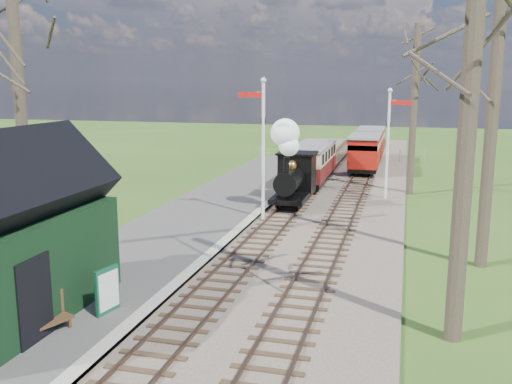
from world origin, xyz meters
TOP-DOWN VIEW (x-y plane):
  - distant_hills at (1.40, 64.38)m, footprint 114.40×48.00m
  - ballast_bed at (1.30, 22.00)m, footprint 8.00×60.00m
  - track_near at (0.00, 22.00)m, footprint 1.60×60.00m
  - track_far at (2.60, 22.00)m, footprint 1.60×60.00m
  - platform at (-3.50, 14.00)m, footprint 5.00×44.00m
  - coping_strip at (-1.20, 14.00)m, footprint 0.40×44.00m
  - station_shed at (-4.30, 4.00)m, footprint 3.25×6.30m
  - semaphore_near at (-0.77, 16.00)m, footprint 1.22×0.24m
  - semaphore_far at (4.37, 22.00)m, footprint 1.22×0.24m
  - bare_trees at (1.33, 10.10)m, footprint 15.51×22.39m
  - fence_line at (0.30, 36.00)m, footprint 12.60×0.08m
  - locomotive at (-0.01, 19.00)m, footprint 1.69×3.94m
  - coach at (0.00, 25.06)m, footprint 1.97×6.75m
  - red_carriage_a at (2.60, 30.31)m, footprint 1.95×4.82m
  - red_carriage_b at (2.60, 35.81)m, footprint 1.95×4.82m
  - sign_board at (-2.05, 4.93)m, footprint 0.27×0.82m
  - bench at (-3.00, 3.33)m, footprint 0.99×1.61m
  - person at (-2.95, 4.31)m, footprint 0.53×0.62m

SIDE VIEW (x-z plane):
  - distant_hills at x=1.40m, z-range -27.22..-5.20m
  - ballast_bed at x=1.30m, z-range 0.00..0.10m
  - track_near at x=0.00m, z-range 0.02..0.17m
  - track_far at x=2.60m, z-range 0.02..0.17m
  - platform at x=-3.50m, z-range 0.00..0.20m
  - coping_strip at x=-1.20m, z-range 0.00..0.21m
  - fence_line at x=0.30m, z-range 0.05..1.05m
  - bench at x=-3.00m, z-range 0.17..1.06m
  - sign_board at x=-2.05m, z-range 0.20..1.40m
  - person at x=-2.95m, z-range 0.20..1.65m
  - red_carriage_a at x=2.60m, z-range 0.40..2.45m
  - red_carriage_b at x=2.60m, z-range 0.40..2.45m
  - coach at x=0.00m, z-range 0.40..2.47m
  - locomotive at x=-0.01m, z-range -0.15..4.07m
  - station_shed at x=-4.30m, z-range -0.12..4.66m
  - semaphore_far at x=4.37m, z-range 0.49..6.21m
  - semaphore_near at x=-0.77m, z-range 0.51..6.73m
  - bare_trees at x=1.33m, z-range -0.79..11.21m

